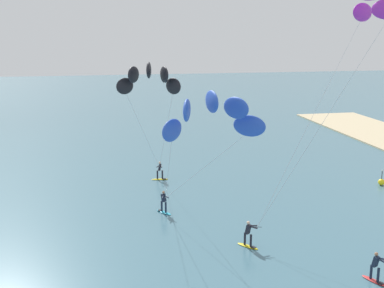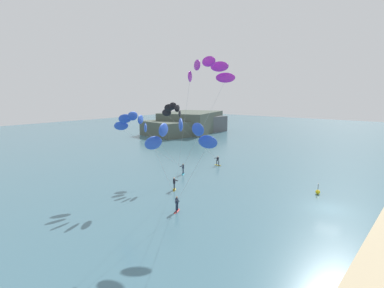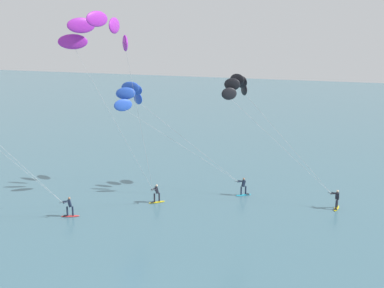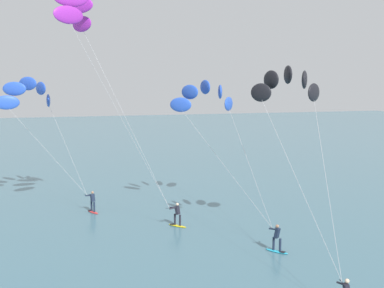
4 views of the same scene
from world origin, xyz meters
TOP-DOWN VIEW (x-y plane):
  - kitesurfer_mid_water at (-8.93, 20.97)m, footprint 12.39×5.49m
  - kitesurfer_far_out at (0.71, 22.85)m, footprint 10.64×4.87m
  - kitesurfer_downwind at (-7.08, 11.40)m, footprint 6.51×8.68m
  - marker_buoy at (4.28, 2.53)m, footprint 0.56×0.56m

SIDE VIEW (x-z plane):
  - marker_buoy at x=4.28m, z-range -0.39..0.99m
  - kitesurfer_mid_water at x=-8.93m, z-range 3.54..13.74m
  - kitesurfer_far_out at x=0.71m, z-range 3.96..15.00m
  - kitesurfer_downwind at x=-7.08m, z-range 6.28..22.57m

